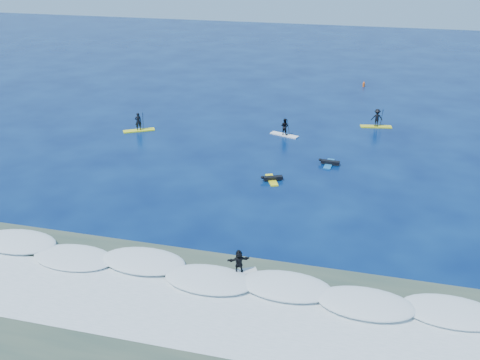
% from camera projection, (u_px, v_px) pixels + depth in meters
% --- Properties ---
extents(ground, '(160.00, 160.00, 0.00)m').
position_uv_depth(ground, '(240.00, 195.00, 37.32)').
color(ground, '#03123F').
rests_on(ground, ground).
extents(shallow_water, '(90.00, 13.00, 0.01)m').
position_uv_depth(shallow_water, '(166.00, 324.00, 25.00)').
color(shallow_water, '#324438').
rests_on(shallow_water, ground).
extents(breaking_wave, '(40.00, 6.00, 0.30)m').
position_uv_depth(breaking_wave, '(194.00, 276.00, 28.52)').
color(breaking_wave, white).
rests_on(breaking_wave, ground).
extents(whitewater, '(34.00, 5.00, 0.02)m').
position_uv_depth(whitewater, '(173.00, 311.00, 25.88)').
color(whitewater, silver).
rests_on(whitewater, ground).
extents(sup_paddler_left, '(2.83, 2.09, 2.02)m').
position_uv_depth(sup_paddler_left, '(139.00, 124.00, 49.36)').
color(sup_paddler_left, '#FDFF1B').
rests_on(sup_paddler_left, ground).
extents(sup_paddler_center, '(2.72, 1.46, 1.85)m').
position_uv_depth(sup_paddler_center, '(285.00, 128.00, 48.19)').
color(sup_paddler_center, white).
rests_on(sup_paddler_center, ground).
extents(sup_paddler_right, '(2.99, 1.23, 2.04)m').
position_uv_depth(sup_paddler_right, '(377.00, 119.00, 50.28)').
color(sup_paddler_right, yellow).
rests_on(sup_paddler_right, ground).
extents(prone_paddler_near, '(1.59, 2.12, 0.44)m').
position_uv_depth(prone_paddler_near, '(272.00, 179.00, 39.51)').
color(prone_paddler_near, '#FFF31B').
rests_on(prone_paddler_near, ground).
extents(prone_paddler_far, '(1.68, 2.15, 0.44)m').
position_uv_depth(prone_paddler_far, '(329.00, 163.00, 42.27)').
color(prone_paddler_far, '#1663AA').
rests_on(prone_paddler_far, ground).
extents(wave_surfer, '(1.99, 1.38, 1.42)m').
position_uv_depth(wave_surfer, '(239.00, 263.00, 28.20)').
color(wave_surfer, silver).
rests_on(wave_surfer, breaking_wave).
extents(marker_buoy, '(0.29, 0.29, 0.68)m').
position_uv_depth(marker_buoy, '(364.00, 84.00, 63.99)').
color(marker_buoy, '#EE5B15').
rests_on(marker_buoy, ground).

